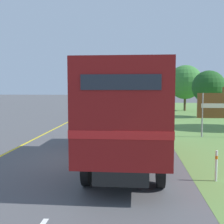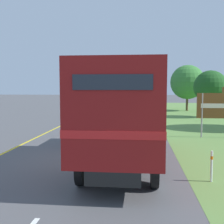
{
  "view_description": "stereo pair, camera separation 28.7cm",
  "coord_description": "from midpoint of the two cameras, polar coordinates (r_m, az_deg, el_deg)",
  "views": [
    {
      "loc": [
        1.94,
        -10.8,
        2.85
      ],
      "look_at": [
        0.3,
        8.11,
        1.2
      ],
      "focal_mm": 45.0,
      "sensor_mm": 36.0,
      "label": 1
    },
    {
      "loc": [
        2.22,
        -10.77,
        2.85
      ],
      "look_at": [
        0.3,
        8.11,
        1.2
      ],
      "focal_mm": 45.0,
      "sensor_mm": 36.0,
      "label": 2
    }
  ],
  "objects": [
    {
      "name": "ground_plane",
      "position": [
        11.35,
        -5.85,
        -9.61
      ],
      "size": [
        200.0,
        200.0,
        0.0
      ],
      "primitive_type": "plane",
      "color": "#515154"
    },
    {
      "name": "horse_trailer_truck",
      "position": [
        10.54,
        2.19,
        0.38
      ],
      "size": [
        2.49,
        8.76,
        3.59
      ],
      "color": "black",
      "rests_on": "ground"
    },
    {
      "name": "centre_dash_mid_a",
      "position": [
        17.98,
        -1.76,
        -4.15
      ],
      "size": [
        0.12,
        2.6,
        0.01
      ],
      "primitive_type": "cube",
      "color": "white",
      "rests_on": "ground"
    },
    {
      "name": "centre_dash_mid_b",
      "position": [
        24.48,
        0.04,
        -1.71
      ],
      "size": [
        0.12,
        2.6,
        0.01
      ],
      "primitive_type": "cube",
      "color": "white",
      "rests_on": "ground"
    },
    {
      "name": "lead_car_white",
      "position": [
        27.29,
        -2.98,
        0.89
      ],
      "size": [
        1.8,
        4.43,
        1.78
      ],
      "color": "black",
      "rests_on": "ground"
    },
    {
      "name": "delineator_post",
      "position": [
        9.2,
        19.59,
        -10.1
      ],
      "size": [
        0.08,
        0.08,
        0.95
      ],
      "color": "white",
      "rests_on": "ground"
    },
    {
      "name": "highway_sign",
      "position": [
        17.03,
        19.91,
        1.06
      ],
      "size": [
        2.03,
        0.09,
        2.88
      ],
      "color": "#9E9EA3",
      "rests_on": "ground"
    },
    {
      "name": "centre_dash_farthest",
      "position": [
        37.59,
        1.76,
        0.62
      ],
      "size": [
        0.12,
        2.6,
        0.01
      ],
      "primitive_type": "cube",
      "color": "white",
      "rests_on": "ground"
    },
    {
      "name": "roadside_tree_mid",
      "position": [
        28.62,
        18.75,
        4.82
      ],
      "size": [
        3.16,
        3.16,
        4.51
      ],
      "color": "brown",
      "rests_on": "ground"
    },
    {
      "name": "centre_dash_near",
      "position": [
        11.58,
        -5.63,
        -9.29
      ],
      "size": [
        0.12,
        2.6,
        0.01
      ],
      "primitive_type": "cube",
      "color": "white",
      "rests_on": "ground"
    },
    {
      "name": "lead_car_silver_ahead",
      "position": [
        43.63,
        4.84,
        2.48
      ],
      "size": [
        1.8,
        4.61,
        1.91
      ],
      "color": "black",
      "rests_on": "ground"
    },
    {
      "name": "edge_line_yellow",
      "position": [
        25.16,
        -8.37,
        -1.58
      ],
      "size": [
        0.12,
        58.64,
        0.01
      ],
      "primitive_type": "cube",
      "color": "yellow",
      "rests_on": "ground"
    },
    {
      "name": "centre_dash_far",
      "position": [
        31.03,
        1.08,
        -0.3
      ],
      "size": [
        0.12,
        2.6,
        0.01
      ],
      "primitive_type": "cube",
      "color": "white",
      "rests_on": "ground"
    },
    {
      "name": "roadside_tree_far",
      "position": [
        35.86,
        14.44,
        5.89
      ],
      "size": [
        4.19,
        4.19,
        5.62
      ],
      "color": "#4C3823",
      "rests_on": "ground"
    }
  ]
}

